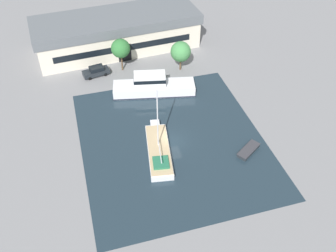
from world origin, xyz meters
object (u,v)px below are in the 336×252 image
Objects in this scene: warehouse_building at (117,32)px; small_dinghy at (248,150)px; quay_tree_by_water at (121,48)px; motor_cruiser at (153,86)px; sailboat_moored at (159,150)px; quay_tree_near_building at (181,52)px; parked_car at (96,71)px.

warehouse_building reaches higher than small_dinghy.
small_dinghy is (12.91, -25.19, -4.01)m from quay_tree_by_water.
quay_tree_by_water is at bearing 35.30° from motor_cruiser.
quay_tree_by_water is (-0.70, -7.93, 0.97)m from warehouse_building.
quay_tree_by_water is at bearing -99.06° from warehouse_building.
sailboat_moored is at bearing -93.61° from warehouse_building.
warehouse_building is 5.81× the size of quay_tree_near_building.
quay_tree_near_building is 0.48× the size of sailboat_moored.
motor_cruiser is (-6.44, -5.48, -2.29)m from quay_tree_near_building.
quay_tree_near_building is 1.34× the size of small_dinghy.
quay_tree_near_building is 10.41m from quay_tree_by_water.
small_dinghy is at bearing -62.86° from quay_tree_by_water.
motor_cruiser is at bearing -142.56° from parked_car.
warehouse_building is 16.53m from motor_cruiser.
warehouse_building is 6.54× the size of parked_car.
quay_tree_near_building reaches higher than motor_cruiser.
motor_cruiser is (2.89, -16.15, -2.02)m from warehouse_building.
small_dinghy is at bearing -82.67° from quay_tree_near_building.
warehouse_building reaches higher than quay_tree_by_water.
quay_tree_by_water is 22.32m from sailboat_moored.
warehouse_building reaches higher than parked_car.
quay_tree_near_building is 15.18m from parked_car.
motor_cruiser is at bearing 175.41° from small_dinghy.
small_dinghy is (17.66, -24.63, -0.55)m from parked_car.
quay_tree_by_water is at bearing 101.35° from sailboat_moored.
sailboat_moored is (5.66, -21.42, -0.30)m from parked_car.
sailboat_moored reaches higher than warehouse_building.
parked_car is 0.42× the size of sailboat_moored.
small_dinghy is at bearing -154.35° from parked_car.
sailboat_moored is (0.92, -21.98, -3.76)m from quay_tree_by_water.
sailboat_moored reaches higher than quay_tree_near_building.
motor_cruiser is at bearing -83.89° from warehouse_building.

